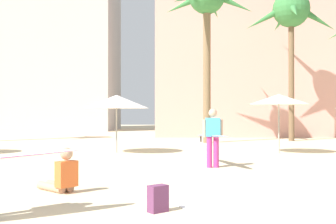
{
  "coord_description": "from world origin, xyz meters",
  "views": [
    {
      "loc": [
        -0.48,
        -4.53,
        1.51
      ],
      "look_at": [
        -0.74,
        7.6,
        1.61
      ],
      "focal_mm": 43.82,
      "sensor_mm": 36.0,
      "label": 1
    }
  ],
  "objects_px": {
    "person_far_left": "(212,135)",
    "cafe_umbrella_3": "(279,99)",
    "backpack": "(158,199)",
    "person_mid_left": "(62,176)",
    "beach_towel": "(232,207)",
    "cafe_umbrella_1": "(117,102)",
    "palm_tree_far_right": "(291,15)",
    "palm_tree_left": "(207,6)"
  },
  "relations": [
    {
      "from": "palm_tree_far_right",
      "to": "person_far_left",
      "type": "xyz_separation_m",
      "value": [
        -5.69,
        -12.25,
        -6.52
      ]
    },
    {
      "from": "palm_tree_far_right",
      "to": "person_mid_left",
      "type": "relative_size",
      "value": 9.47
    },
    {
      "from": "palm_tree_far_right",
      "to": "person_mid_left",
      "type": "height_order",
      "value": "palm_tree_far_right"
    },
    {
      "from": "backpack",
      "to": "person_far_left",
      "type": "xyz_separation_m",
      "value": [
        1.34,
        5.58,
        0.72
      ]
    },
    {
      "from": "backpack",
      "to": "person_mid_left",
      "type": "xyz_separation_m",
      "value": [
        -1.97,
        1.62,
        0.1
      ]
    },
    {
      "from": "beach_towel",
      "to": "person_mid_left",
      "type": "relative_size",
      "value": 1.7
    },
    {
      "from": "backpack",
      "to": "person_far_left",
      "type": "bearing_deg",
      "value": -53.02
    },
    {
      "from": "backpack",
      "to": "beach_towel",
      "type": "bearing_deg",
      "value": -114.71
    },
    {
      "from": "palm_tree_left",
      "to": "person_far_left",
      "type": "xyz_separation_m",
      "value": [
        -0.62,
        -10.51,
        -6.6
      ]
    },
    {
      "from": "palm_tree_left",
      "to": "person_far_left",
      "type": "relative_size",
      "value": 3.38
    },
    {
      "from": "palm_tree_far_right",
      "to": "cafe_umbrella_1",
      "type": "bearing_deg",
      "value": -139.1
    },
    {
      "from": "backpack",
      "to": "person_far_left",
      "type": "height_order",
      "value": "person_far_left"
    },
    {
      "from": "cafe_umbrella_1",
      "to": "person_far_left",
      "type": "bearing_deg",
      "value": -51.46
    },
    {
      "from": "backpack",
      "to": "cafe_umbrella_3",
      "type": "bearing_deg",
      "value": -63.2
    },
    {
      "from": "palm_tree_left",
      "to": "person_far_left",
      "type": "height_order",
      "value": "palm_tree_left"
    },
    {
      "from": "cafe_umbrella_1",
      "to": "person_mid_left",
      "type": "height_order",
      "value": "cafe_umbrella_1"
    },
    {
      "from": "beach_towel",
      "to": "backpack",
      "type": "relative_size",
      "value": 3.79
    },
    {
      "from": "backpack",
      "to": "palm_tree_far_right",
      "type": "bearing_deg",
      "value": -61.03
    },
    {
      "from": "palm_tree_far_right",
      "to": "person_mid_left",
      "type": "distance_m",
      "value": 19.87
    },
    {
      "from": "palm_tree_left",
      "to": "person_mid_left",
      "type": "relative_size",
      "value": 9.71
    },
    {
      "from": "palm_tree_left",
      "to": "backpack",
      "type": "relative_size",
      "value": 21.62
    },
    {
      "from": "cafe_umbrella_1",
      "to": "person_far_left",
      "type": "height_order",
      "value": "cafe_umbrella_1"
    },
    {
      "from": "beach_towel",
      "to": "cafe_umbrella_3",
      "type": "bearing_deg",
      "value": 71.85
    },
    {
      "from": "palm_tree_left",
      "to": "cafe_umbrella_1",
      "type": "xyz_separation_m",
      "value": [
        -4.07,
        -6.18,
        -5.47
      ]
    },
    {
      "from": "cafe_umbrella_3",
      "to": "person_far_left",
      "type": "bearing_deg",
      "value": -124.8
    },
    {
      "from": "palm_tree_far_right",
      "to": "backpack",
      "type": "height_order",
      "value": "palm_tree_far_right"
    },
    {
      "from": "cafe_umbrella_1",
      "to": "person_mid_left",
      "type": "bearing_deg",
      "value": -88.98
    },
    {
      "from": "cafe_umbrella_3",
      "to": "backpack",
      "type": "bearing_deg",
      "value": -113.67
    },
    {
      "from": "palm_tree_left",
      "to": "beach_towel",
      "type": "xyz_separation_m",
      "value": [
        -0.76,
        -15.78,
        -7.52
      ]
    },
    {
      "from": "person_far_left",
      "to": "cafe_umbrella_3",
      "type": "bearing_deg",
      "value": 138.39
    },
    {
      "from": "backpack",
      "to": "person_mid_left",
      "type": "height_order",
      "value": "person_mid_left"
    },
    {
      "from": "palm_tree_left",
      "to": "cafe_umbrella_1",
      "type": "bearing_deg",
      "value": -123.36
    },
    {
      "from": "palm_tree_left",
      "to": "backpack",
      "type": "bearing_deg",
      "value": -96.93
    },
    {
      "from": "person_mid_left",
      "to": "beach_towel",
      "type": "bearing_deg",
      "value": -161.44
    },
    {
      "from": "palm_tree_left",
      "to": "backpack",
      "type": "distance_m",
      "value": 17.79
    },
    {
      "from": "person_far_left",
      "to": "person_mid_left",
      "type": "distance_m",
      "value": 5.2
    },
    {
      "from": "palm_tree_left",
      "to": "cafe_umbrella_3",
      "type": "relative_size",
      "value": 3.84
    },
    {
      "from": "beach_towel",
      "to": "backpack",
      "type": "height_order",
      "value": "backpack"
    },
    {
      "from": "backpack",
      "to": "person_far_left",
      "type": "relative_size",
      "value": 0.16
    },
    {
      "from": "person_far_left",
      "to": "backpack",
      "type": "bearing_deg",
      "value": -20.3
    },
    {
      "from": "palm_tree_far_right",
      "to": "beach_towel",
      "type": "xyz_separation_m",
      "value": [
        -5.83,
        -17.52,
        -7.44
      ]
    },
    {
      "from": "cafe_umbrella_1",
      "to": "beach_towel",
      "type": "relative_size",
      "value": 1.62
    }
  ]
}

